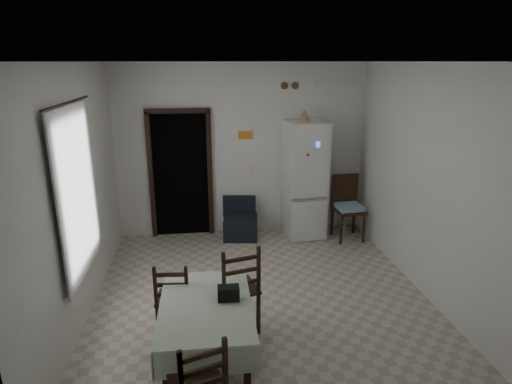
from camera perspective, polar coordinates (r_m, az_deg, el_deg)
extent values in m
plane|color=#BAAF98|center=(5.69, 0.68, -13.62)|extent=(4.50, 4.50, 0.00)
cube|color=black|center=(7.55, -9.92, 2.58)|extent=(0.90, 0.45, 2.10)
cube|color=black|center=(7.35, -13.80, 1.94)|extent=(0.08, 0.10, 2.18)
cube|color=black|center=(7.31, -6.14, 2.25)|extent=(0.08, 0.10, 2.18)
cube|color=black|center=(7.11, -10.44, 10.61)|extent=(1.06, 0.10, 0.08)
cube|color=silver|center=(5.05, -23.83, 0.01)|extent=(0.10, 1.20, 1.60)
cube|color=beige|center=(5.02, -22.63, 0.06)|extent=(0.02, 1.45, 1.85)
cylinder|color=black|center=(4.85, -23.80, 10.87)|extent=(0.02, 1.60, 0.02)
cube|color=white|center=(7.24, -1.42, 6.83)|extent=(0.28, 0.02, 0.40)
cube|color=orange|center=(7.21, -1.42, 7.60)|extent=(0.24, 0.01, 0.14)
cube|color=beige|center=(7.36, -0.62, 2.86)|extent=(0.08, 0.02, 0.12)
cylinder|color=brown|center=(7.23, 3.81, 13.97)|extent=(0.12, 0.03, 0.12)
cylinder|color=brown|center=(7.27, 5.25, 13.95)|extent=(0.12, 0.03, 0.12)
cube|color=white|center=(7.36, 8.98, 14.09)|extent=(0.25, 0.07, 0.09)
cone|color=tan|center=(7.04, 6.45, 10.12)|extent=(0.24, 0.24, 0.19)
cube|color=black|center=(4.26, -3.70, -13.30)|extent=(0.21, 0.13, 0.14)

